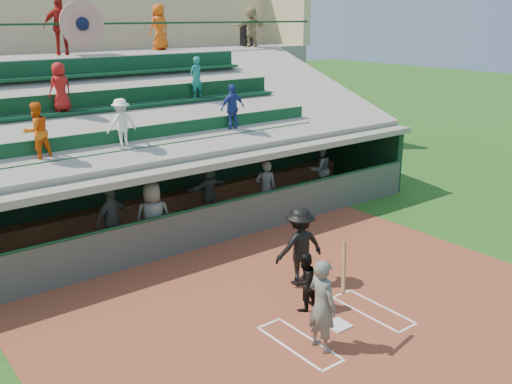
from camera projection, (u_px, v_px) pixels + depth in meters
ground at (338, 327)px, 11.27m from camera, size 100.00×100.00×0.00m
dirt_slab at (320, 316)px, 11.64m from camera, size 11.00×9.00×0.02m
home_plate at (338, 325)px, 11.26m from camera, size 0.43×0.43×0.03m
batters_box_chalk at (338, 326)px, 11.26m from camera, size 2.65×1.85×0.01m
dugout_floor at (169, 228)px, 16.36m from camera, size 16.00×3.50×0.04m
concourse_slab at (74, 117)px, 20.78m from camera, size 20.00×3.00×4.60m
grandstand at (108, 131)px, 18.53m from camera, size 20.40×10.40×7.80m
batter_at_plate at (322, 305)px, 10.26m from camera, size 0.84×0.74×1.95m
catcher at (304, 282)px, 11.72m from camera, size 0.69×0.59×1.25m
home_umpire at (300, 246)px, 12.78m from camera, size 1.28×0.87×1.82m
dugout_bench at (148, 207)px, 17.35m from camera, size 16.63×0.75×0.50m
dugout_player_b at (112, 220)px, 14.47m from camera, size 1.10×0.70×1.74m
dugout_player_c at (153, 218)px, 14.36m from camera, size 1.07×0.87×1.89m
dugout_player_d at (208, 189)px, 17.22m from camera, size 1.54×0.67×1.61m
dugout_player_e at (266, 188)px, 17.13m from camera, size 0.75×0.67×1.71m
dugout_player_f at (319, 169)px, 18.95m from camera, size 0.90×0.71×1.85m
trash_bin at (247, 35)px, 24.19m from camera, size 0.58×0.58×0.87m
concourse_staff_a at (61, 26)px, 18.48m from camera, size 1.17×0.77×1.85m
concourse_staff_b at (159, 27)px, 21.36m from camera, size 0.89×0.65×1.68m
concourse_staff_c at (251, 27)px, 22.99m from camera, size 1.49×0.50×1.60m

